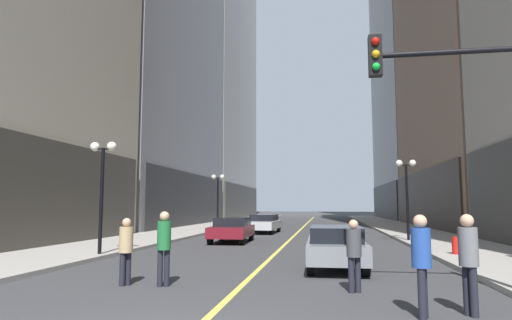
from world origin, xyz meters
The scene contains 17 objects.
ground_plane centered at (0.00, 35.00, 0.00)m, with size 200.00×200.00×0.00m, color #38383A.
sidewalk_left centered at (-8.25, 35.00, 0.07)m, with size 4.50×78.00×0.15m, color #9E9991.
sidewalk_right centered at (8.25, 35.00, 0.07)m, with size 4.50×78.00×0.15m, color #9E9991.
lane_centre_stripe centered at (0.00, 35.00, 0.00)m, with size 0.16×70.00×0.01m, color #E5D64C.
car_grey centered at (2.38, 8.55, 0.72)m, with size 1.83×4.52×1.32m.
car_maroon centered at (-2.92, 17.49, 0.72)m, with size 2.01×4.13×1.32m.
car_silver centered at (-2.34, 25.60, 0.72)m, with size 2.09×4.82×1.32m.
pedestrian_with_orange_bag centered at (2.71, 4.74, 0.96)m, with size 0.44×0.44×1.65m.
pedestrian_in_blue_hoodie centered at (3.75, 2.60, 1.07)m, with size 0.44×0.44×1.81m.
pedestrian_in_green_parka centered at (-1.88, 4.76, 1.08)m, with size 0.45×0.45×1.83m.
pedestrian_in_grey_suit centered at (4.64, 2.92, 1.07)m, with size 0.46×0.46×1.82m.
pedestrian_in_tan_trench centered at (-2.86, 4.73, 0.97)m, with size 0.47×0.47×1.66m.
traffic_light_near_right centered at (5.35, 3.80, 3.74)m, with size 3.43×0.35×5.65m.
street_lamp_left_near centered at (-6.40, 9.91, 3.26)m, with size 1.06×0.36×4.43m.
street_lamp_left_far centered at (-6.40, 28.05, 3.26)m, with size 1.06×0.36×4.43m.
street_lamp_right_mid centered at (6.40, 18.71, 3.26)m, with size 1.06×0.36×4.43m.
fire_hydrant_right centered at (6.90, 11.95, 0.40)m, with size 0.28×0.28×0.80m, color red.
Camera 1 is at (2.09, -5.60, 1.98)m, focal length 30.43 mm.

